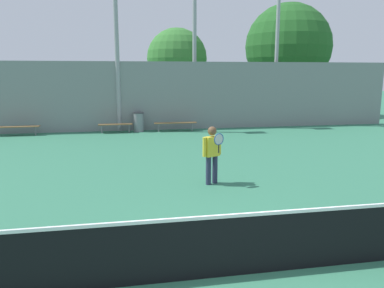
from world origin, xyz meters
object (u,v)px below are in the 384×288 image
object	(u,v)px
bench_courtside_near	(175,123)
light_pole_center_back	(278,22)
light_pole_near_left	(195,14)
tree_green_broad	(288,47)
bench_courtside_far	(17,127)
tree_dark_dense	(177,59)
tennis_player	(212,151)
tennis_net	(243,244)
trash_bin	(138,122)
bench_adjacent_court	(115,125)
light_pole_far_right	(116,11)

from	to	relation	value
bench_courtside_near	light_pole_center_back	xyz separation A→B (m)	(5.87, 1.27, 5.27)
light_pole_near_left	tree_green_broad	bearing A→B (deg)	33.00
bench_courtside_far	tree_dark_dense	world-z (taller)	tree_dark_dense
tennis_player	bench_courtside_near	world-z (taller)	tennis_player
tennis_net	tennis_player	distance (m)	4.65
trash_bin	bench_adjacent_court	bearing A→B (deg)	-167.85
bench_adjacent_court	trash_bin	xyz separation A→B (m)	(1.15, 0.25, 0.08)
bench_courtside_far	bench_adjacent_court	distance (m)	4.59
light_pole_near_left	tennis_player	bearing A→B (deg)	-98.37
trash_bin	tree_green_broad	bearing A→B (deg)	29.17
bench_courtside_far	bench_adjacent_court	world-z (taller)	same
light_pole_center_back	tree_green_broad	world-z (taller)	light_pole_center_back
light_pole_far_right	bench_courtside_far	bearing A→B (deg)	-172.48
tennis_net	bench_courtside_far	world-z (taller)	tennis_net
tennis_net	trash_bin	size ratio (longest dim) A/B	12.22
bench_courtside_near	tree_dark_dense	xyz separation A→B (m)	(1.25, 7.88, 3.51)
tennis_net	light_pole_far_right	bearing A→B (deg)	97.22
bench_adjacent_court	light_pole_near_left	xyz separation A→B (m)	(4.25, 1.29, 5.54)
bench_adjacent_court	tree_green_broad	distance (m)	13.98
tennis_player	bench_courtside_near	size ratio (longest dim) A/B	0.72
tree_green_broad	light_pole_center_back	bearing A→B (deg)	-120.54
bench_courtside_near	bench_courtside_far	size ratio (longest dim) A/B	1.05
bench_courtside_near	tree_green_broad	distance (m)	11.56
bench_adjacent_court	light_pole_far_right	size ratio (longest dim) A/B	0.17
light_pole_center_back	light_pole_far_right	bearing A→B (deg)	-175.80
tennis_net	tree_dark_dense	world-z (taller)	tree_dark_dense
bench_adjacent_court	light_pole_center_back	size ratio (longest dim) A/B	0.19
bench_courtside_near	tree_dark_dense	distance (m)	8.72
tennis_player	light_pole_center_back	size ratio (longest dim) A/B	0.17
bench_adjacent_court	tennis_net	bearing A→B (deg)	-81.64
tennis_net	tree_dark_dense	xyz separation A→B (m)	(2.21, 21.81, 3.43)
tennis_net	bench_courtside_near	xyz separation A→B (m)	(0.96, 13.93, -0.08)
tennis_net	trash_bin	world-z (taller)	trash_bin
bench_courtside_near	light_pole_far_right	size ratio (longest dim) A/B	0.22
bench_courtside_far	tree_dark_dense	distance (m)	12.36
bench_courtside_near	light_pole_center_back	distance (m)	7.99
tennis_net	bench_courtside_far	bearing A→B (deg)	115.48
light_pole_center_back	trash_bin	world-z (taller)	light_pole_center_back
tennis_net	bench_courtside_near	world-z (taller)	tennis_net
tennis_net	light_pole_near_left	world-z (taller)	light_pole_near_left
light_pole_near_left	tree_dark_dense	bearing A→B (deg)	89.89
tennis_net	tree_dark_dense	distance (m)	22.19
bench_adjacent_court	tree_dark_dense	world-z (taller)	tree_dark_dense
trash_bin	bench_courtside_near	bearing A→B (deg)	-7.58
tennis_net	light_pole_near_left	xyz separation A→B (m)	(2.20, 15.22, 5.45)
bench_courtside_near	bench_adjacent_court	world-z (taller)	same
light_pole_center_back	light_pole_near_left	bearing A→B (deg)	179.76
light_pole_near_left	trash_bin	distance (m)	6.36
bench_adjacent_court	tree_green_broad	bearing A→B (deg)	27.69
bench_courtside_near	tree_green_broad	size ratio (longest dim) A/B	0.28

